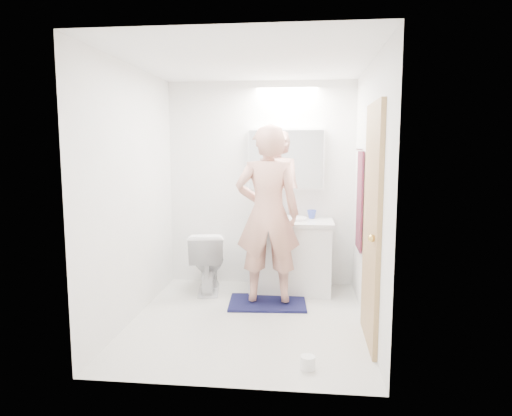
# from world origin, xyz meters

# --- Properties ---
(floor) EXTENTS (2.50, 2.50, 0.00)m
(floor) POSITION_xyz_m (0.00, 0.00, 0.00)
(floor) COLOR silver
(floor) RESTS_ON ground
(ceiling) EXTENTS (2.50, 2.50, 0.00)m
(ceiling) POSITION_xyz_m (0.00, 0.00, 2.40)
(ceiling) COLOR white
(ceiling) RESTS_ON floor
(wall_back) EXTENTS (2.50, 0.00, 2.50)m
(wall_back) POSITION_xyz_m (0.00, 1.25, 1.20)
(wall_back) COLOR white
(wall_back) RESTS_ON floor
(wall_front) EXTENTS (2.50, 0.00, 2.50)m
(wall_front) POSITION_xyz_m (0.00, -1.25, 1.20)
(wall_front) COLOR white
(wall_front) RESTS_ON floor
(wall_left) EXTENTS (0.00, 2.50, 2.50)m
(wall_left) POSITION_xyz_m (-1.10, 0.00, 1.20)
(wall_left) COLOR white
(wall_left) RESTS_ON floor
(wall_right) EXTENTS (0.00, 2.50, 2.50)m
(wall_right) POSITION_xyz_m (1.10, 0.00, 1.20)
(wall_right) COLOR white
(wall_right) RESTS_ON floor
(vanity_cabinet) EXTENTS (0.90, 0.55, 0.78)m
(vanity_cabinet) POSITION_xyz_m (0.37, 0.96, 0.39)
(vanity_cabinet) COLOR white
(vanity_cabinet) RESTS_ON floor
(countertop) EXTENTS (0.95, 0.58, 0.04)m
(countertop) POSITION_xyz_m (0.37, 0.96, 0.80)
(countertop) COLOR silver
(countertop) RESTS_ON vanity_cabinet
(sink_basin) EXTENTS (0.36, 0.36, 0.03)m
(sink_basin) POSITION_xyz_m (0.37, 0.99, 0.84)
(sink_basin) COLOR white
(sink_basin) RESTS_ON countertop
(faucet) EXTENTS (0.02, 0.02, 0.16)m
(faucet) POSITION_xyz_m (0.37, 1.19, 0.90)
(faucet) COLOR silver
(faucet) RESTS_ON countertop
(medicine_cabinet) EXTENTS (0.88, 0.14, 0.70)m
(medicine_cabinet) POSITION_xyz_m (0.30, 1.18, 1.50)
(medicine_cabinet) COLOR white
(medicine_cabinet) RESTS_ON wall_back
(mirror_panel) EXTENTS (0.84, 0.01, 0.66)m
(mirror_panel) POSITION_xyz_m (0.30, 1.10, 1.50)
(mirror_panel) COLOR silver
(mirror_panel) RESTS_ON medicine_cabinet
(toilet) EXTENTS (0.49, 0.74, 0.70)m
(toilet) POSITION_xyz_m (-0.57, 0.85, 0.35)
(toilet) COLOR white
(toilet) RESTS_ON floor
(bath_rug) EXTENTS (0.84, 0.60, 0.02)m
(bath_rug) POSITION_xyz_m (0.15, 0.48, 0.01)
(bath_rug) COLOR #121339
(bath_rug) RESTS_ON floor
(person) EXTENTS (0.69, 0.48, 1.82)m
(person) POSITION_xyz_m (0.15, 0.48, 0.96)
(person) COLOR tan
(person) RESTS_ON bath_rug
(door) EXTENTS (0.04, 0.80, 2.00)m
(door) POSITION_xyz_m (1.08, -0.35, 1.00)
(door) COLOR tan
(door) RESTS_ON wall_right
(door_knob) EXTENTS (0.06, 0.06, 0.06)m
(door_knob) POSITION_xyz_m (1.04, -0.65, 0.95)
(door_knob) COLOR gold
(door_knob) RESTS_ON door
(towel) EXTENTS (0.02, 0.42, 1.00)m
(towel) POSITION_xyz_m (1.08, 0.55, 1.10)
(towel) COLOR #131F3D
(towel) RESTS_ON wall_right
(towel_hook) EXTENTS (0.07, 0.02, 0.02)m
(towel_hook) POSITION_xyz_m (1.07, 0.55, 1.62)
(towel_hook) COLOR silver
(towel_hook) RESTS_ON wall_right
(soap_bottle_a) EXTENTS (0.08, 0.08, 0.20)m
(soap_bottle_a) POSITION_xyz_m (0.12, 1.11, 0.92)
(soap_bottle_a) COLOR beige
(soap_bottle_a) RESTS_ON countertop
(soap_bottle_b) EXTENTS (0.10, 0.10, 0.18)m
(soap_bottle_b) POSITION_xyz_m (0.22, 1.15, 0.91)
(soap_bottle_b) COLOR #639CD4
(soap_bottle_b) RESTS_ON countertop
(toothbrush_cup) EXTENTS (0.11, 0.11, 0.10)m
(toothbrush_cup) POSITION_xyz_m (0.60, 1.12, 0.87)
(toothbrush_cup) COLOR #4055C0
(toothbrush_cup) RESTS_ON countertop
(toilet_paper_roll) EXTENTS (0.11, 0.11, 0.10)m
(toilet_paper_roll) POSITION_xyz_m (0.57, -0.92, 0.05)
(toilet_paper_roll) COLOR white
(toilet_paper_roll) RESTS_ON floor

